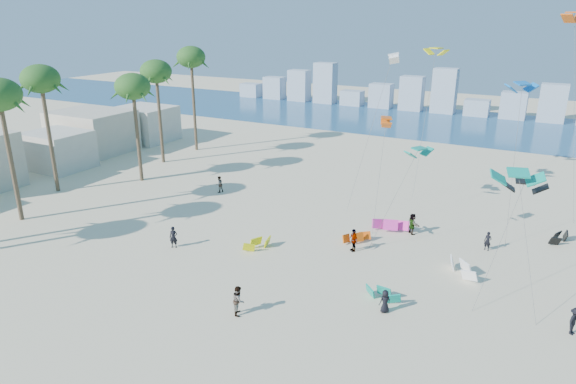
% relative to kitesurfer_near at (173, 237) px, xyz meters
% --- Properties ---
extents(ground, '(220.00, 220.00, 0.00)m').
position_rel_kitesurfer_near_xyz_m(ground, '(4.80, -11.02, -0.89)').
color(ground, beige).
rests_on(ground, ground).
extents(ocean, '(220.00, 220.00, 0.00)m').
position_rel_kitesurfer_near_xyz_m(ocean, '(4.80, 60.98, -0.89)').
color(ocean, navy).
rests_on(ocean, ground).
extents(kitesurfer_near, '(0.77, 0.66, 1.78)m').
position_rel_kitesurfer_near_xyz_m(kitesurfer_near, '(0.00, 0.00, 0.00)').
color(kitesurfer_near, black).
rests_on(kitesurfer_near, ground).
extents(kitesurfer_mid, '(1.08, 1.17, 1.92)m').
position_rel_kitesurfer_near_xyz_m(kitesurfer_mid, '(9.95, -5.57, 0.07)').
color(kitesurfer_mid, gray).
rests_on(kitesurfer_mid, ground).
extents(kitesurfers_far, '(34.10, 14.83, 1.88)m').
position_rel_kitesurfer_near_xyz_m(kitesurfers_far, '(15.24, 7.63, -0.01)').
color(kitesurfers_far, black).
rests_on(kitesurfers_far, ground).
extents(grounded_kites, '(23.30, 17.28, 1.01)m').
position_rel_kitesurfer_near_xyz_m(grounded_kites, '(16.65, 7.86, -0.44)').
color(grounded_kites, yellow).
rests_on(grounded_kites, ground).
extents(flying_kites, '(22.13, 25.79, 18.56)m').
position_rel_kitesurfer_near_xyz_m(flying_kites, '(20.78, 14.94, 10.68)').
color(flying_kites, '#0B8F7A').
rests_on(flying_kites, ground).
extents(palm_row, '(9.10, 44.80, 14.00)m').
position_rel_kitesurfer_near_xyz_m(palm_row, '(-17.27, 5.13, 10.43)').
color(palm_row, brown).
rests_on(palm_row, ground).
extents(beachfront_buildings, '(11.50, 43.00, 6.00)m').
position_rel_kitesurfer_near_xyz_m(beachfront_buildings, '(-28.90, 9.80, 1.78)').
color(beachfront_buildings, beige).
rests_on(beachfront_buildings, ground).
extents(distant_skyline, '(85.00, 3.00, 8.40)m').
position_rel_kitesurfer_near_xyz_m(distant_skyline, '(3.61, 70.98, 2.20)').
color(distant_skyline, '#9EADBF').
rests_on(distant_skyline, ground).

